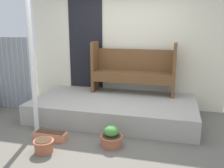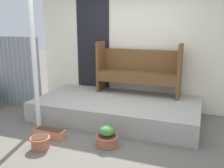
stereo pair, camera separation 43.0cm
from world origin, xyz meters
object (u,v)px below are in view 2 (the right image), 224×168
Objects in this scene: flower_pot_middle at (107,137)px; planter_box_rect at (50,133)px; support_post at (35,67)px; bench at (138,68)px; flower_pot_left at (40,142)px.

planter_box_rect is at bearing -176.85° from flower_pot_middle.
bench is (1.46, 1.55, -0.19)m from support_post.
support_post reaches higher than flower_pot_middle.
planter_box_rect is (-1.01, -0.06, -0.07)m from flower_pot_middle.
bench is at bearing 60.48° from planter_box_rect.
flower_pot_middle reaches higher than planter_box_rect.
support_post is 1.26× the size of bench.
flower_pot_left is at bearing -52.37° from support_post.
support_post reaches higher than flower_pot_left.
flower_pot_left is 0.86× the size of flower_pot_middle.
flower_pot_left is at bearing -76.10° from planter_box_rect.
support_post is 2.13m from bench.
support_post is 6.27× the size of flower_pot_middle.
flower_pot_left is at bearing -154.22° from flower_pot_middle.
flower_pot_middle is 0.66× the size of planter_box_rect.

